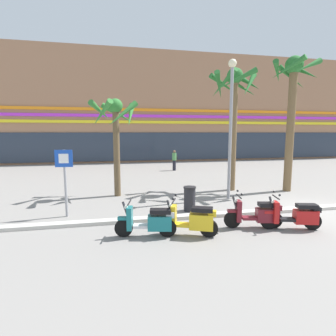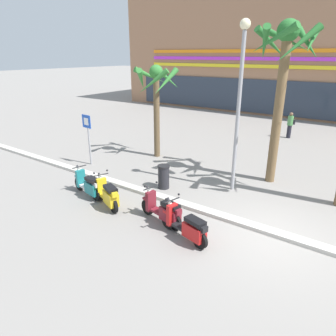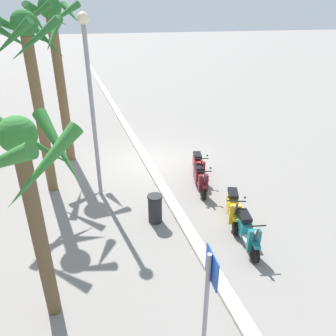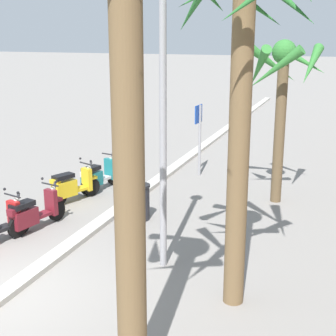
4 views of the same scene
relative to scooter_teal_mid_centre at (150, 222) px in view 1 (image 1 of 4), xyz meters
The scene contains 14 objects.
ground_plane 6.52m from the scooter_teal_mid_centre, 11.18° to the left, with size 200.00×200.00×0.00m, color gray.
curb_strip 6.54m from the scooter_teal_mid_centre, 12.37° to the left, with size 60.00×0.36×0.12m, color #BCB7AD.
mall_facade_backdrop 26.23m from the scooter_teal_mid_centre, 74.35° to the left, with size 44.31×10.80×11.11m.
scooter_teal_mid_centre is the anchor object (origin of this frame).
scooter_yellow_second_in_line 1.23m from the scooter_teal_mid_centre, ahead, with size 1.64×0.84×1.17m.
scooter_maroon_lead_nearest 3.42m from the scooter_teal_mid_centre, ahead, with size 1.81×0.70×1.17m.
scooter_red_mid_front 4.50m from the scooter_teal_mid_centre, ahead, with size 1.82×0.75×1.17m.
crossing_sign 3.77m from the scooter_teal_mid_centre, 137.92° to the left, with size 0.60×0.14×2.40m.
palm_tree_near_sign 6.15m from the scooter_teal_mid_centre, 99.40° to the left, with size 2.25×2.30×4.54m.
palm_tree_far_corner 8.50m from the scooter_teal_mid_centre, 47.10° to the left, with size 2.47×2.45×6.19m.
palm_tree_mid_walkway 10.05m from the scooter_teal_mid_centre, 30.87° to the left, with size 2.26×2.38×6.70m.
pedestrian_strolling_near_curb 13.60m from the scooter_teal_mid_centre, 74.18° to the left, with size 0.46×0.34×1.61m.
litter_bin 2.87m from the scooter_teal_mid_centre, 50.70° to the left, with size 0.48×0.48×0.95m.
street_lamp 6.43m from the scooter_teal_mid_centre, 42.11° to the left, with size 0.36×0.36×6.10m.
Camera 1 is at (-7.34, -8.54, 2.99)m, focal length 28.27 mm.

